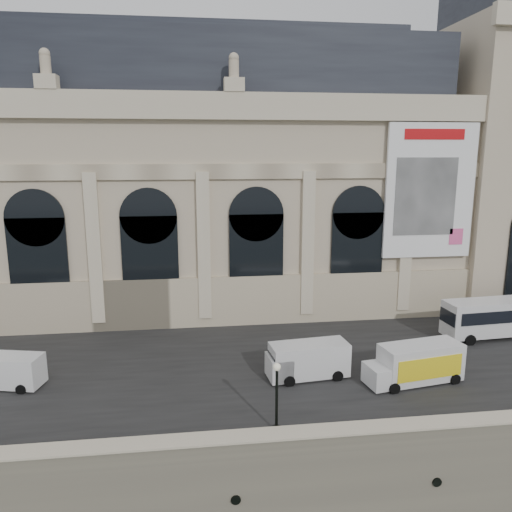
{
  "coord_description": "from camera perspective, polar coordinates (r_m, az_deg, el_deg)",
  "views": [
    {
      "loc": [
        -0.02,
        -24.61,
        22.92
      ],
      "look_at": [
        5.99,
        22.0,
        12.93
      ],
      "focal_mm": 35.0,
      "sensor_mm": 36.0,
      "label": 1
    }
  ],
  "objects": [
    {
      "name": "clock_pavilion",
      "position": [
        62.59,
        26.11,
        11.27
      ],
      "size": [
        13.0,
        14.72,
        36.7
      ],
      "color": "tan",
      "rests_on": "quay"
    },
    {
      "name": "box_truck",
      "position": [
        39.43,
        17.77,
        -11.65
      ],
      "size": [
        7.6,
        3.57,
        2.95
      ],
      "color": "silver",
      "rests_on": "quay"
    },
    {
      "name": "van_c",
      "position": [
        38.53,
        5.53,
        -11.83
      ],
      "size": [
        6.31,
        3.03,
        2.72
      ],
      "color": "silver",
      "rests_on": "quay"
    },
    {
      "name": "bus_right",
      "position": [
        51.53,
        26.82,
        -6.13
      ],
      "size": [
        12.42,
        3.57,
        3.61
      ],
      "color": "silver",
      "rests_on": "quay"
    },
    {
      "name": "lamp_right",
      "position": [
        31.26,
        2.38,
        -15.98
      ],
      "size": [
        0.46,
        0.46,
        4.54
      ],
      "color": "black",
      "rests_on": "quay"
    },
    {
      "name": "quay",
      "position": [
        62.85,
        -7.0,
        -6.57
      ],
      "size": [
        160.0,
        70.0,
        6.0
      ],
      "primitive_type": "cube",
      "color": "#78715C",
      "rests_on": "ground"
    },
    {
      "name": "street",
      "position": [
        42.14,
        -6.85,
        -11.71
      ],
      "size": [
        160.0,
        24.0,
        0.06
      ],
      "primitive_type": "cube",
      "color": "#2D2D2D",
      "rests_on": "quay"
    },
    {
      "name": "van_b",
      "position": [
        41.5,
        -27.09,
        -11.59
      ],
      "size": [
        5.75,
        3.21,
        2.42
      ],
      "color": "silver",
      "rests_on": "quay"
    },
    {
      "name": "museum",
      "position": [
        55.88,
        -13.6,
        8.39
      ],
      "size": [
        69.0,
        18.7,
        29.1
      ],
      "color": "tan",
      "rests_on": "quay"
    },
    {
      "name": "parapet",
      "position": [
        30.02,
        -6.56,
        -20.97
      ],
      "size": [
        160.0,
        1.4,
        1.21
      ],
      "color": "#78715C",
      "rests_on": "quay"
    }
  ]
}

